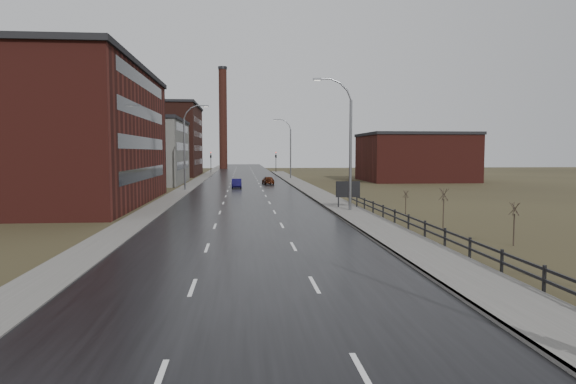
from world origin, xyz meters
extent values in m
cube|color=black|center=(0.00, 60.00, 0.03)|extent=(14.00, 300.00, 0.06)
cube|color=#595651|center=(8.60, 35.00, 0.09)|extent=(3.20, 180.00, 0.18)
cube|color=slate|center=(7.08, 35.00, 0.09)|extent=(0.16, 180.00, 0.18)
cube|color=#595651|center=(-8.20, 60.00, 0.06)|extent=(2.40, 260.00, 0.12)
cube|color=#471914|center=(-21.00, 45.00, 6.50)|extent=(22.00, 28.00, 13.00)
cube|color=black|center=(-21.00, 45.00, 13.25)|extent=(22.44, 28.56, 0.50)
cube|color=black|center=(-10.02, 45.00, 3.00)|extent=(0.06, 22.40, 1.20)
cube|color=black|center=(-10.02, 45.00, 6.00)|extent=(0.06, 22.40, 1.20)
cube|color=black|center=(-10.02, 45.00, 9.00)|extent=(0.06, 22.40, 1.20)
cube|color=black|center=(-10.02, 45.00, 12.00)|extent=(0.06, 22.40, 1.20)
cube|color=slate|center=(-18.00, 78.00, 5.00)|extent=(16.00, 20.00, 10.00)
cube|color=black|center=(-18.00, 78.00, 10.25)|extent=(16.32, 20.40, 0.50)
cube|color=black|center=(-10.02, 78.00, 3.00)|extent=(0.06, 16.00, 1.20)
cube|color=black|center=(-10.02, 78.00, 6.00)|extent=(0.06, 16.00, 1.20)
cube|color=black|center=(-10.02, 78.00, 9.00)|extent=(0.06, 16.00, 1.20)
cube|color=#331611|center=(-23.00, 108.00, 7.50)|extent=(26.00, 24.00, 15.00)
cube|color=black|center=(-23.00, 108.00, 15.25)|extent=(26.52, 24.48, 0.50)
cube|color=black|center=(-10.02, 108.00, 3.00)|extent=(0.06, 19.20, 1.20)
cube|color=black|center=(-10.02, 108.00, 6.00)|extent=(0.06, 19.20, 1.20)
cube|color=black|center=(-10.02, 108.00, 9.00)|extent=(0.06, 19.20, 1.20)
cube|color=black|center=(-10.02, 108.00, 12.00)|extent=(0.06, 19.20, 1.20)
cube|color=#471914|center=(30.30, 82.00, 4.00)|extent=(18.00, 16.00, 8.00)
cube|color=black|center=(30.30, 82.00, 8.25)|extent=(18.36, 16.32, 0.50)
cylinder|color=#331611|center=(-6.00, 150.00, 15.00)|extent=(2.40, 2.40, 30.00)
cylinder|color=black|center=(-6.00, 150.00, 30.30)|extent=(2.70, 2.70, 0.80)
cylinder|color=slate|center=(8.80, 36.00, 4.75)|extent=(0.24, 0.24, 9.50)
cylinder|color=slate|center=(8.63, 36.00, 9.90)|extent=(0.51, 0.14, 0.98)
cylinder|color=slate|center=(8.16, 36.00, 10.62)|extent=(0.81, 0.14, 0.81)
cylinder|color=slate|center=(7.44, 36.00, 11.09)|extent=(0.98, 0.14, 0.51)
cylinder|color=slate|center=(6.60, 36.00, 11.26)|extent=(1.01, 0.14, 0.14)
cube|color=slate|center=(5.91, 36.00, 11.21)|extent=(0.70, 0.28, 0.18)
cube|color=silver|center=(5.91, 36.00, 11.11)|extent=(0.50, 0.20, 0.04)
cylinder|color=slate|center=(-8.00, 62.00, 4.75)|extent=(0.24, 0.24, 9.50)
cylinder|color=slate|center=(-7.83, 62.00, 9.90)|extent=(0.51, 0.14, 0.98)
cylinder|color=slate|center=(-7.36, 62.00, 10.62)|extent=(0.81, 0.14, 0.81)
cylinder|color=slate|center=(-6.64, 62.00, 11.09)|extent=(0.98, 0.14, 0.51)
cylinder|color=slate|center=(-5.80, 62.00, 11.26)|extent=(1.01, 0.14, 0.14)
cube|color=slate|center=(-5.11, 62.00, 11.21)|extent=(0.70, 0.28, 0.18)
cube|color=silver|center=(-5.11, 62.00, 11.11)|extent=(0.50, 0.20, 0.04)
cylinder|color=slate|center=(8.80, 90.00, 4.75)|extent=(0.24, 0.24, 9.50)
cylinder|color=slate|center=(8.63, 90.00, 9.90)|extent=(0.51, 0.14, 0.98)
cylinder|color=slate|center=(8.16, 90.00, 10.62)|extent=(0.81, 0.14, 0.81)
cylinder|color=slate|center=(7.44, 90.00, 11.09)|extent=(0.98, 0.14, 0.51)
cylinder|color=slate|center=(6.60, 90.00, 11.26)|extent=(1.01, 0.14, 0.14)
cube|color=slate|center=(5.91, 90.00, 11.21)|extent=(0.70, 0.28, 0.18)
cube|color=silver|center=(5.91, 90.00, 11.11)|extent=(0.50, 0.20, 0.04)
cube|color=black|center=(10.30, 10.00, 0.55)|extent=(0.10, 0.10, 1.10)
cube|color=black|center=(10.30, 13.00, 0.55)|extent=(0.10, 0.10, 1.10)
cube|color=black|center=(10.30, 16.00, 0.55)|extent=(0.10, 0.10, 1.10)
cube|color=black|center=(10.30, 19.00, 0.55)|extent=(0.10, 0.10, 1.10)
cube|color=black|center=(10.30, 22.00, 0.55)|extent=(0.10, 0.10, 1.10)
cube|color=black|center=(10.30, 25.00, 0.55)|extent=(0.10, 0.10, 1.10)
cube|color=black|center=(10.30, 28.00, 0.55)|extent=(0.10, 0.10, 1.10)
cube|color=black|center=(10.30, 31.00, 0.55)|extent=(0.10, 0.10, 1.10)
cube|color=black|center=(10.30, 34.00, 0.55)|extent=(0.10, 0.10, 1.10)
cube|color=black|center=(10.30, 37.00, 0.55)|extent=(0.10, 0.10, 1.10)
cube|color=black|center=(10.30, 40.00, 0.55)|extent=(0.10, 0.10, 1.10)
cube|color=black|center=(10.30, 43.00, 0.55)|extent=(0.10, 0.10, 1.10)
cube|color=black|center=(10.30, 18.50, 0.95)|extent=(0.08, 53.00, 0.10)
cube|color=black|center=(10.30, 18.50, 0.55)|extent=(0.08, 53.00, 0.10)
cylinder|color=#382D23|center=(14.36, 19.42, 0.88)|extent=(0.08, 0.08, 1.77)
cylinder|color=#382D23|center=(14.41, 19.42, 2.03)|extent=(0.04, 0.60, 0.70)
cylinder|color=#382D23|center=(14.37, 19.47, 2.03)|extent=(0.57, 0.22, 0.71)
cylinder|color=#382D23|center=(14.32, 19.45, 2.03)|extent=(0.34, 0.50, 0.72)
cylinder|color=#382D23|center=(14.32, 19.39, 2.03)|extent=(0.34, 0.50, 0.72)
cylinder|color=#382D23|center=(14.37, 19.37, 2.03)|extent=(0.57, 0.22, 0.71)
cylinder|color=#382D23|center=(12.71, 25.21, 1.02)|extent=(0.08, 0.08, 2.05)
cylinder|color=#382D23|center=(12.76, 25.21, 2.36)|extent=(0.04, 0.69, 0.81)
cylinder|color=#382D23|center=(12.73, 25.26, 2.36)|extent=(0.65, 0.26, 0.82)
cylinder|color=#382D23|center=(12.67, 25.24, 2.36)|extent=(0.39, 0.58, 0.82)
cylinder|color=#382D23|center=(12.67, 25.18, 2.36)|extent=(0.39, 0.58, 0.82)
cylinder|color=#382D23|center=(12.73, 25.17, 2.36)|extent=(0.65, 0.26, 0.82)
cylinder|color=#382D23|center=(12.98, 33.82, 0.73)|extent=(0.08, 0.08, 1.46)
cylinder|color=#382D23|center=(13.03, 33.82, 1.67)|extent=(0.04, 0.50, 0.58)
cylinder|color=#382D23|center=(13.00, 33.86, 1.67)|extent=(0.47, 0.19, 0.59)
cylinder|color=#382D23|center=(12.94, 33.85, 1.67)|extent=(0.29, 0.42, 0.60)
cylinder|color=#382D23|center=(12.94, 33.79, 1.67)|extent=(0.29, 0.42, 0.60)
cylinder|color=#382D23|center=(13.00, 33.77, 1.67)|extent=(0.47, 0.19, 0.59)
cube|color=black|center=(8.25, 38.45, 0.90)|extent=(0.10, 0.10, 1.80)
cube|color=black|center=(9.95, 38.45, 0.90)|extent=(0.10, 0.10, 1.80)
cube|color=silver|center=(9.10, 38.40, 1.78)|extent=(2.11, 0.08, 1.36)
cube|color=black|center=(9.10, 38.35, 1.78)|extent=(2.21, 0.04, 1.46)
cylinder|color=black|center=(-8.00, 120.00, 2.60)|extent=(0.16, 0.16, 5.20)
imported|color=black|center=(-8.00, 120.00, 4.75)|extent=(0.58, 2.73, 1.10)
sphere|color=#FF190C|center=(-8.00, 119.85, 5.05)|extent=(0.18, 0.18, 0.18)
cylinder|color=black|center=(8.00, 120.00, 2.60)|extent=(0.16, 0.16, 5.20)
imported|color=black|center=(8.00, 120.00, 4.75)|extent=(0.58, 2.73, 1.10)
sphere|color=#FF190C|center=(8.00, 119.85, 5.05)|extent=(0.18, 0.18, 0.18)
imported|color=#0F0B3A|center=(-1.19, 65.75, 0.66)|extent=(1.44, 4.00, 1.31)
imported|color=#431A0B|center=(3.68, 73.66, 0.65)|extent=(2.02, 3.99, 1.30)
camera|label=1|loc=(-0.43, -7.10, 5.11)|focal=32.00mm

